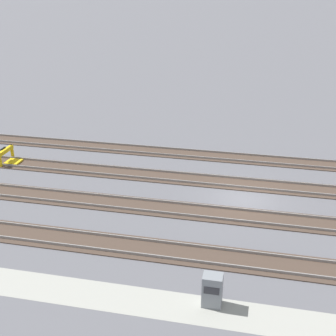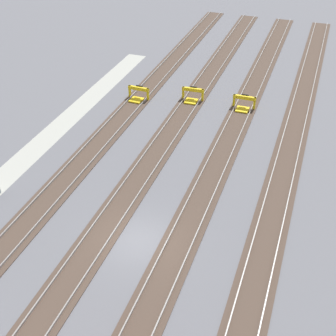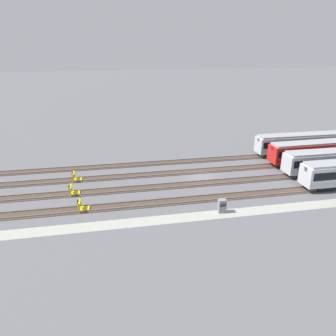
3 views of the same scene
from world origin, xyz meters
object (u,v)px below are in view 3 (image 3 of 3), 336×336
object	(u,v)px
electrical_cabinet	(222,206)
subway_car_back_row_leftmost	(305,143)
bumper_stop_near_inner_track	(73,190)
subway_car_back_row_centre	(322,151)
bumper_stop_middle_track	(76,177)
bumper_stop_nearest_track	(82,206)

from	to	relation	value
electrical_cabinet	subway_car_back_row_leftmost	bearing A→B (deg)	39.14
bumper_stop_near_inner_track	electrical_cabinet	world-z (taller)	electrical_cabinet
subway_car_back_row_centre	bumper_stop_near_inner_track	size ratio (longest dim) A/B	9.00
subway_car_back_row_centre	bumper_stop_middle_track	bearing A→B (deg)	179.92
subway_car_back_row_centre	subway_car_back_row_leftmost	bearing A→B (deg)	90.00
subway_car_back_row_centre	electrical_cabinet	distance (m)	25.39
bumper_stop_nearest_track	bumper_stop_near_inner_track	world-z (taller)	same
bumper_stop_nearest_track	bumper_stop_middle_track	distance (m)	9.46
bumper_stop_nearest_track	bumper_stop_near_inner_track	bearing A→B (deg)	106.55
subway_car_back_row_centre	bumper_stop_nearest_track	world-z (taller)	subway_car_back_row_centre
bumper_stop_nearest_track	bumper_stop_middle_track	bearing A→B (deg)	98.19
bumper_stop_nearest_track	electrical_cabinet	distance (m)	16.58
bumper_stop_nearest_track	bumper_stop_near_inner_track	size ratio (longest dim) A/B	1.00
bumper_stop_nearest_track	bumper_stop_middle_track	xyz separation A→B (m)	(-1.35, 9.36, 0.00)
subway_car_back_row_leftmost	bumper_stop_nearest_track	size ratio (longest dim) A/B	8.97
bumper_stop_nearest_track	subway_car_back_row_centre	bearing A→B (deg)	13.79
bumper_stop_nearest_track	bumper_stop_middle_track	world-z (taller)	same
subway_car_back_row_leftmost	subway_car_back_row_centre	world-z (taller)	same
bumper_stop_nearest_track	bumper_stop_near_inner_track	xyz separation A→B (m)	(-1.40, 4.69, 0.00)
bumper_stop_near_inner_track	bumper_stop_nearest_track	bearing A→B (deg)	-73.45
subway_car_back_row_leftmost	bumper_stop_near_inner_track	bearing A→B (deg)	-166.67
bumper_stop_near_inner_track	bumper_stop_middle_track	size ratio (longest dim) A/B	1.00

